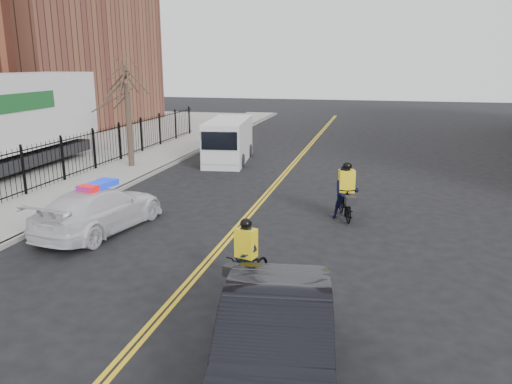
{
  "coord_description": "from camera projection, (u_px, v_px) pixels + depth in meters",
  "views": [
    {
      "loc": [
        4.18,
        -12.08,
        5.12
      ],
      "look_at": [
        0.68,
        2.16,
        1.3
      ],
      "focal_mm": 35.0,
      "sensor_mm": 36.0,
      "label": 1
    }
  ],
  "objects": [
    {
      "name": "warehouse_far",
      "position": [
        33.0,
        38.0,
        39.71
      ],
      "size": [
        14.0,
        18.0,
        14.0
      ],
      "primitive_type": "cube",
      "color": "brown",
      "rests_on": "ground"
    },
    {
      "name": "center_line_right",
      "position": [
        275.0,
        187.0,
        21.11
      ],
      "size": [
        0.1,
        60.0,
        0.01
      ],
      "primitive_type": "cube",
      "color": "yellow",
      "rests_on": "ground"
    },
    {
      "name": "center_line_left",
      "position": [
        271.0,
        187.0,
        21.15
      ],
      "size": [
        0.1,
        60.0,
        0.01
      ],
      "primitive_type": "cube",
      "color": "yellow",
      "rests_on": "ground"
    },
    {
      "name": "police_cruiser",
      "position": [
        100.0,
        209.0,
        15.48
      ],
      "size": [
        2.63,
        5.03,
        1.55
      ],
      "rotation": [
        0.0,
        0.0,
        2.99
      ],
      "color": "white",
      "rests_on": "ground"
    },
    {
      "name": "cyclist_near",
      "position": [
        246.0,
        265.0,
        11.44
      ],
      "size": [
        1.07,
        1.87,
        1.74
      ],
      "rotation": [
        0.0,
        0.0,
        -0.27
      ],
      "color": "black",
      "rests_on": "ground"
    },
    {
      "name": "cyclist_far",
      "position": [
        346.0,
        196.0,
        16.69
      ],
      "size": [
        1.04,
        2.01,
        1.96
      ],
      "rotation": [
        0.0,
        0.0,
        0.27
      ],
      "color": "black",
      "rests_on": "ground"
    },
    {
      "name": "iron_fence",
      "position": [
        82.0,
        155.0,
        22.96
      ],
      "size": [
        0.12,
        28.0,
        2.0
      ],
      "primitive_type": null,
      "color": "black",
      "rests_on": "ground"
    },
    {
      "name": "ground",
      "position": [
        213.0,
        256.0,
        13.61
      ],
      "size": [
        120.0,
        120.0,
        0.0
      ],
      "primitive_type": "plane",
      "color": "black",
      "rests_on": "ground"
    },
    {
      "name": "curb",
      "position": [
        143.0,
        178.0,
        22.5
      ],
      "size": [
        0.2,
        60.0,
        0.15
      ],
      "primitive_type": "cube",
      "color": "gray",
      "rests_on": "ground"
    },
    {
      "name": "dark_sedan",
      "position": [
        276.0,
        345.0,
        7.81
      ],
      "size": [
        2.45,
        5.2,
        1.65
      ],
      "primitive_type": "imported",
      "rotation": [
        0.0,
        0.0,
        0.15
      ],
      "color": "black",
      "rests_on": "ground"
    },
    {
      "name": "street_tree",
      "position": [
        127.0,
        96.0,
        23.87
      ],
      "size": [
        3.2,
        3.2,
        4.8
      ],
      "color": "#3C3024",
      "rests_on": "sidewalk"
    },
    {
      "name": "sidewalk",
      "position": [
        113.0,
        176.0,
        22.84
      ],
      "size": [
        3.0,
        60.0,
        0.15
      ],
      "primitive_type": "cube",
      "color": "gray",
      "rests_on": "ground"
    },
    {
      "name": "cargo_van",
      "position": [
        228.0,
        141.0,
        26.25
      ],
      "size": [
        2.58,
        5.48,
        2.21
      ],
      "rotation": [
        0.0,
        0.0,
        0.13
      ],
      "color": "silver",
      "rests_on": "ground"
    }
  ]
}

